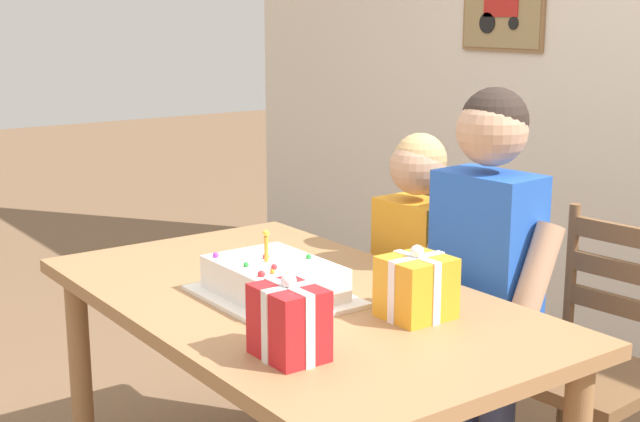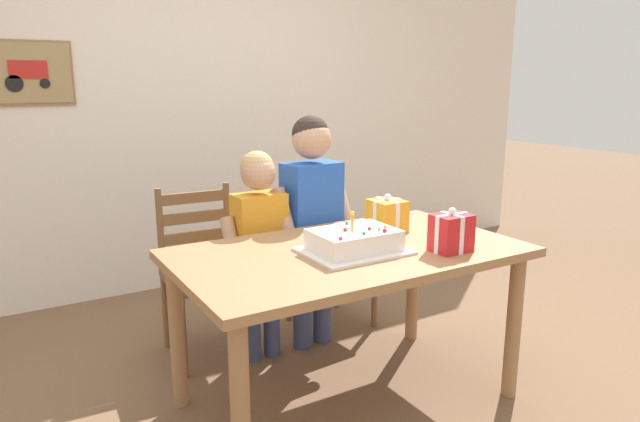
# 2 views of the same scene
# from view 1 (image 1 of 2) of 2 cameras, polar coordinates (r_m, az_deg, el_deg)

# --- Properties ---
(dining_table) EXTENTS (1.55, 0.89, 0.75)m
(dining_table) POSITION_cam_1_polar(r_m,az_deg,el_deg) (2.49, -1.74, -7.54)
(dining_table) COLOR #9E7047
(dining_table) RESTS_ON ground
(birthday_cake) EXTENTS (0.44, 0.34, 0.19)m
(birthday_cake) POSITION_cam_1_polar(r_m,az_deg,el_deg) (2.42, -2.98, -4.53)
(birthday_cake) COLOR white
(birthday_cake) RESTS_ON dining_table
(gift_box_red_large) EXTENTS (0.17, 0.13, 0.20)m
(gift_box_red_large) POSITION_cam_1_polar(r_m,az_deg,el_deg) (2.01, -2.01, -7.15)
(gift_box_red_large) COLOR red
(gift_box_red_large) RESTS_ON dining_table
(gift_box_beside_cake) EXTENTS (0.16, 0.17, 0.19)m
(gift_box_beside_cake) POSITION_cam_1_polar(r_m,az_deg,el_deg) (2.28, 6.21, -4.89)
(gift_box_beside_cake) COLOR gold
(gift_box_beside_cake) RESTS_ON dining_table
(chair_left) EXTENTS (0.44, 0.44, 0.92)m
(chair_left) POSITION_cam_1_polar(r_m,az_deg,el_deg) (3.33, 6.28, -5.72)
(chair_left) COLOR brown
(chair_left) RESTS_ON ground
(chair_right) EXTENTS (0.45, 0.45, 0.92)m
(chair_right) POSITION_cam_1_polar(r_m,az_deg,el_deg) (2.83, 17.14, -9.58)
(chair_right) COLOR brown
(chair_right) RESTS_ON ground
(child_older) EXTENTS (0.49, 0.28, 1.30)m
(child_older) POSITION_cam_1_polar(r_m,az_deg,el_deg) (2.71, 10.65, -2.98)
(child_older) COLOR #38426B
(child_older) RESTS_ON ground
(child_younger) EXTENTS (0.41, 0.23, 1.14)m
(child_younger) POSITION_cam_1_polar(r_m,az_deg,el_deg) (2.95, 6.13, -3.60)
(child_younger) COLOR #38426B
(child_younger) RESTS_ON ground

